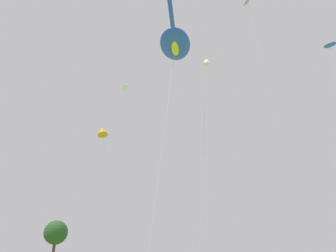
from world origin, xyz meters
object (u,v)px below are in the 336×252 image
(small_kite_streamer_purple, at_px, (206,63))
(small_kite_triangle_green, at_px, (252,21))
(small_kite_diamond_red, at_px, (102,132))
(small_kite_stunt_black, at_px, (124,104))
(small_kite_box_yellow, at_px, (330,48))
(big_show_kite, at_px, (175,44))
(tree_broad_distant, at_px, (56,233))

(small_kite_streamer_purple, height_order, small_kite_triangle_green, small_kite_triangle_green)
(small_kite_diamond_red, xyz_separation_m, small_kite_stunt_black, (1.23, -1.24, 2.41))
(small_kite_box_yellow, height_order, small_kite_stunt_black, small_kite_box_yellow)
(small_kite_streamer_purple, bearing_deg, big_show_kite, 58.48)
(big_show_kite, height_order, small_kite_triangle_green, small_kite_triangle_green)
(small_kite_box_yellow, relative_size, small_kite_streamer_purple, 1.04)
(small_kite_streamer_purple, height_order, small_kite_stunt_black, small_kite_streamer_purple)
(small_kite_box_yellow, distance_m, tree_broad_distant, 54.05)
(small_kite_triangle_green, bearing_deg, small_kite_stunt_black, -82.69)
(tree_broad_distant, bearing_deg, small_kite_stunt_black, -99.66)
(tree_broad_distant, bearing_deg, small_kite_triangle_green, -93.67)
(big_show_kite, height_order, small_kite_stunt_black, big_show_kite)
(small_kite_box_yellow, distance_m, small_kite_stunt_black, 17.50)
(small_kite_streamer_purple, distance_m, small_kite_stunt_black, 7.88)
(small_kite_box_yellow, bearing_deg, small_kite_stunt_black, 29.92)
(small_kite_stunt_black, bearing_deg, small_kite_triangle_green, -171.65)
(big_show_kite, distance_m, small_kite_stunt_black, 7.43)
(big_show_kite, height_order, small_kite_box_yellow, small_kite_box_yellow)
(small_kite_streamer_purple, height_order, tree_broad_distant, small_kite_streamer_purple)
(big_show_kite, height_order, small_kite_streamer_purple, small_kite_streamer_purple)
(tree_broad_distant, bearing_deg, big_show_kite, -97.63)
(small_kite_box_yellow, height_order, small_kite_streamer_purple, small_kite_box_yellow)
(small_kite_triangle_green, bearing_deg, small_kite_box_yellow, 166.69)
(small_kite_box_yellow, bearing_deg, small_kite_diamond_red, 30.05)
(small_kite_diamond_red, height_order, small_kite_box_yellow, small_kite_box_yellow)
(small_kite_box_yellow, distance_m, small_kite_streamer_purple, 9.92)
(small_kite_diamond_red, bearing_deg, big_show_kite, -85.78)
(big_show_kite, xyz_separation_m, small_kite_diamond_red, (-1.75, 8.34, -4.52))
(small_kite_stunt_black, bearing_deg, small_kite_box_yellow, -144.55)
(small_kite_streamer_purple, bearing_deg, tree_broad_distant, -47.36)
(big_show_kite, bearing_deg, small_kite_streamer_purple, -38.38)
(small_kite_triangle_green, xyz_separation_m, tree_broad_distant, (3.35, 52.25, -9.31))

